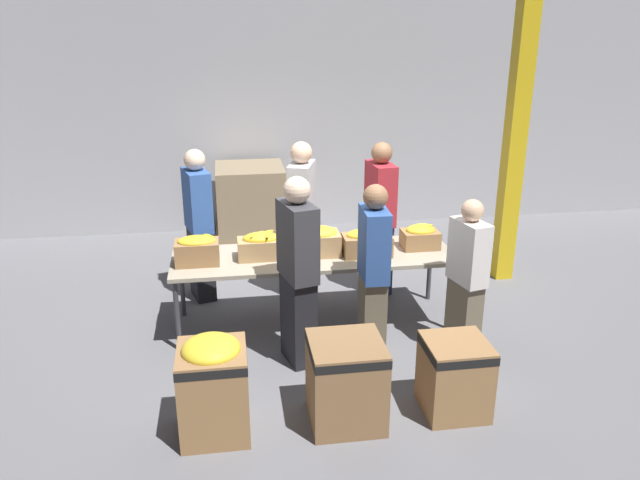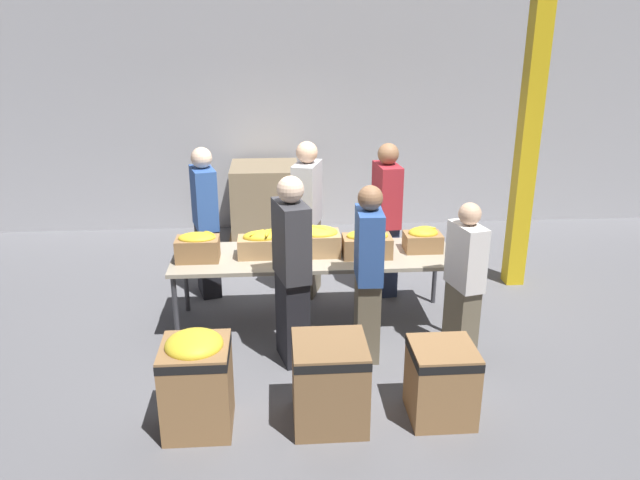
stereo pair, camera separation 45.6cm
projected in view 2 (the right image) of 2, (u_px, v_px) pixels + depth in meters
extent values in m
plane|color=slate|center=(314.00, 322.00, 6.64)|extent=(30.00, 30.00, 0.00)
cube|color=#A8A8AD|center=(299.00, 94.00, 9.06)|extent=(16.00, 0.08, 4.00)
cube|color=#9E937F|center=(314.00, 256.00, 6.39)|extent=(2.88, 0.88, 0.04)
cylinder|color=#38383D|center=(176.00, 311.00, 6.06)|extent=(0.05, 0.05, 0.73)
cylinder|color=#38383D|center=(454.00, 302.00, 6.25)|extent=(0.05, 0.05, 0.73)
cylinder|color=#38383D|center=(186.00, 280.00, 6.78)|extent=(0.05, 0.05, 0.73)
cylinder|color=#38383D|center=(435.00, 273.00, 6.97)|extent=(0.05, 0.05, 0.73)
cube|color=olive|center=(198.00, 249.00, 6.20)|extent=(0.42, 0.28, 0.23)
ellipsoid|color=gold|center=(197.00, 238.00, 6.16)|extent=(0.37, 0.25, 0.09)
ellipsoid|color=gold|center=(196.00, 235.00, 6.16)|extent=(0.17, 0.12, 0.05)
ellipsoid|color=gold|center=(209.00, 233.00, 6.20)|extent=(0.14, 0.14, 0.04)
cube|color=tan|center=(261.00, 247.00, 6.29)|extent=(0.47, 0.26, 0.20)
ellipsoid|color=gold|center=(261.00, 237.00, 6.26)|extent=(0.37, 0.22, 0.12)
ellipsoid|color=gold|center=(268.00, 233.00, 6.22)|extent=(0.08, 0.22, 0.05)
ellipsoid|color=gold|center=(267.00, 231.00, 6.28)|extent=(0.18, 0.15, 0.04)
ellipsoid|color=gold|center=(257.00, 233.00, 6.23)|extent=(0.17, 0.19, 0.04)
cube|color=tan|center=(318.00, 243.00, 6.36)|extent=(0.43, 0.33, 0.23)
ellipsoid|color=yellow|center=(318.00, 232.00, 6.32)|extent=(0.39, 0.29, 0.11)
ellipsoid|color=yellow|center=(308.00, 228.00, 6.33)|extent=(0.19, 0.16, 0.05)
ellipsoid|color=yellow|center=(319.00, 228.00, 6.29)|extent=(0.17, 0.13, 0.04)
ellipsoid|color=yellow|center=(323.00, 229.00, 6.32)|extent=(0.16, 0.10, 0.05)
ellipsoid|color=yellow|center=(306.00, 230.00, 6.31)|extent=(0.16, 0.20, 0.04)
cube|color=olive|center=(367.00, 246.00, 6.30)|extent=(0.49, 0.29, 0.21)
ellipsoid|color=gold|center=(367.00, 236.00, 6.26)|extent=(0.42, 0.24, 0.12)
ellipsoid|color=gold|center=(366.00, 232.00, 6.31)|extent=(0.19, 0.16, 0.05)
ellipsoid|color=gold|center=(375.00, 230.00, 6.28)|extent=(0.11, 0.20, 0.04)
ellipsoid|color=gold|center=(364.00, 232.00, 6.23)|extent=(0.15, 0.09, 0.05)
cube|color=olive|center=(423.00, 242.00, 6.46)|extent=(0.38, 0.27, 0.19)
ellipsoid|color=gold|center=(423.00, 233.00, 6.43)|extent=(0.31, 0.24, 0.11)
ellipsoid|color=gold|center=(425.00, 228.00, 6.48)|extent=(0.16, 0.06, 0.05)
ellipsoid|color=gold|center=(428.00, 229.00, 6.41)|extent=(0.17, 0.06, 0.05)
ellipsoid|color=gold|center=(426.00, 232.00, 6.36)|extent=(0.20, 0.08, 0.04)
cube|color=#6B604C|center=(308.00, 258.00, 7.22)|extent=(0.34, 0.45, 0.85)
cube|color=#B2B2B7|center=(307.00, 194.00, 6.96)|extent=(0.37, 0.53, 0.70)
sphere|color=#DBAD89|center=(307.00, 152.00, 6.80)|extent=(0.24, 0.24, 0.24)
cube|color=black|center=(293.00, 318.00, 5.79)|extent=(0.32, 0.45, 0.84)
cube|color=#333338|center=(291.00, 241.00, 5.53)|extent=(0.35, 0.52, 0.70)
sphere|color=beige|center=(290.00, 189.00, 5.37)|extent=(0.24, 0.24, 0.24)
cube|color=black|center=(208.00, 260.00, 7.21)|extent=(0.31, 0.44, 0.82)
cube|color=#2D5199|center=(204.00, 198.00, 6.95)|extent=(0.35, 0.51, 0.68)
sphere|color=beige|center=(201.00, 158.00, 6.80)|extent=(0.23, 0.23, 0.23)
cube|color=#6B604C|center=(367.00, 318.00, 5.86)|extent=(0.22, 0.39, 0.80)
cube|color=#2D5199|center=(369.00, 245.00, 5.61)|extent=(0.24, 0.46, 0.66)
sphere|color=#896042|center=(370.00, 198.00, 5.47)|extent=(0.23, 0.23, 0.23)
cube|color=#2D3856|center=(384.00, 258.00, 7.25)|extent=(0.26, 0.42, 0.84)
cube|color=maroon|center=(387.00, 195.00, 6.99)|extent=(0.28, 0.49, 0.69)
sphere|color=#896042|center=(388.00, 154.00, 6.83)|extent=(0.24, 0.24, 0.24)
cube|color=#6B604C|center=(461.00, 321.00, 5.86)|extent=(0.27, 0.38, 0.72)
cube|color=silver|center=(466.00, 256.00, 5.64)|extent=(0.29, 0.45, 0.60)
sphere|color=#DBAD89|center=(470.00, 214.00, 5.50)|extent=(0.20, 0.20, 0.20)
cube|color=olive|center=(197.00, 387.00, 4.83)|extent=(0.52, 0.52, 0.72)
cube|color=black|center=(195.00, 352.00, 4.73)|extent=(0.52, 0.52, 0.07)
ellipsoid|color=yellow|center=(194.00, 345.00, 4.70)|extent=(0.44, 0.44, 0.18)
cube|color=olive|center=(330.00, 383.00, 4.90)|extent=(0.57, 0.57, 0.70)
cube|color=black|center=(330.00, 349.00, 4.80)|extent=(0.58, 0.58, 0.07)
cube|color=olive|center=(441.00, 382.00, 4.98)|extent=(0.50, 0.50, 0.63)
cube|color=black|center=(443.00, 353.00, 4.89)|extent=(0.51, 0.51, 0.07)
cube|color=gold|center=(530.00, 118.00, 6.97)|extent=(0.21, 0.21, 4.00)
cube|color=olive|center=(266.00, 235.00, 9.07)|extent=(1.02, 1.02, 0.13)
cube|color=#897556|center=(265.00, 199.00, 8.89)|extent=(0.94, 0.94, 0.97)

